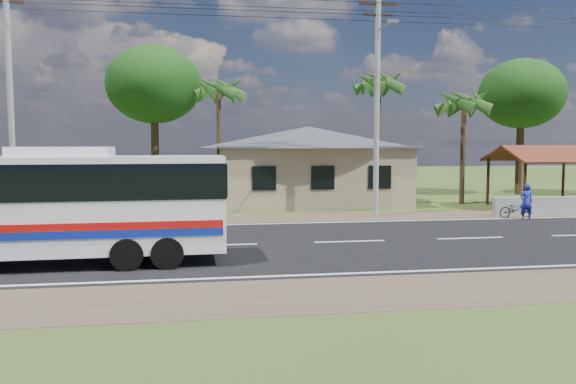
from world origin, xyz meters
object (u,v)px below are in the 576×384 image
Objects in this scene: coach_bus at (30,199)px; person at (526,202)px; waiting_shed at (546,157)px; motorcycle at (516,209)px.

person is at bearing 18.36° from coach_bus.
coach_bus is (-22.80, -10.93, -0.82)m from waiting_shed.
motorcycle is (19.01, 7.38, -1.49)m from coach_bus.
waiting_shed is at bearing 24.29° from coach_bus.
waiting_shed reaches higher than motorcycle.
coach_bus is 6.67× the size of person.
waiting_shed is at bearing -47.59° from motorcycle.
waiting_shed reaches higher than coach_bus.
motorcycle is at bearing -136.86° from waiting_shed.
coach_bus reaches higher than person.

